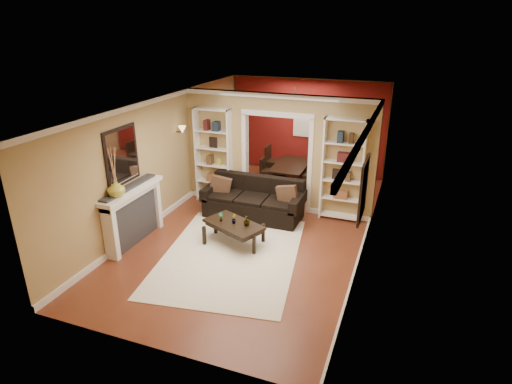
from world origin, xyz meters
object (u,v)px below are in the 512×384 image
at_px(coffee_table, 234,233).
at_px(dining_table, 292,174).
at_px(fireplace, 135,216).
at_px(bookshelf_left, 214,156).
at_px(bookshelf_right, 343,171).
at_px(sofa, 253,199).

relative_size(coffee_table, dining_table, 0.76).
bearing_deg(fireplace, dining_table, 65.12).
distance_m(coffee_table, bookshelf_left, 2.50).
relative_size(bookshelf_left, bookshelf_right, 1.00).
height_order(sofa, coffee_table, sofa).
distance_m(coffee_table, fireplace, 2.00).
bearing_deg(coffee_table, sofa, 117.64).
xyz_separation_m(coffee_table, fireplace, (-1.87, -0.63, 0.36)).
xyz_separation_m(bookshelf_left, fireplace, (-0.54, -2.53, -0.57)).
xyz_separation_m(sofa, bookshelf_left, (-1.24, 0.58, 0.71)).
bearing_deg(dining_table, bookshelf_left, 140.82).
xyz_separation_m(fireplace, dining_table, (2.01, 4.33, -0.31)).
distance_m(sofa, bookshelf_left, 1.54).
bearing_deg(bookshelf_right, bookshelf_left, 180.00).
bearing_deg(coffee_table, fireplace, -137.62).
height_order(sofa, fireplace, fireplace).
height_order(bookshelf_left, dining_table, bookshelf_left).
bearing_deg(sofa, fireplace, -132.41).
bearing_deg(fireplace, bookshelf_right, 34.80).
bearing_deg(bookshelf_left, bookshelf_right, 0.00).
relative_size(coffee_table, bookshelf_right, 0.51).
relative_size(sofa, bookshelf_right, 0.98).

